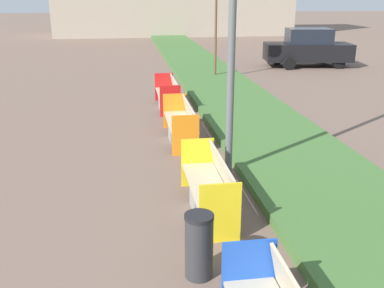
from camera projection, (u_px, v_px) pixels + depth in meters
The scene contains 6 objects.
planter_grass_strip at pixel (264, 129), 11.92m from camera, with size 2.80×120.00×0.18m.
bench_yellow_frame at pixel (209, 190), 7.54m from camera, with size 0.65×2.13×0.94m.
bench_orange_frame at pixel (181, 126), 11.18m from camera, with size 0.65×2.30×0.94m.
bench_red_frame at pixel (168, 96), 14.32m from camera, with size 0.65×2.18×0.94m.
litter_bin at pixel (199, 246), 5.73m from camera, with size 0.38×0.38×0.89m.
parked_car_distant at pixel (308, 48), 22.27m from camera, with size 4.41×2.35×1.86m.
Camera 1 is at (-0.36, 0.98, 3.51)m, focal length 42.00 mm.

